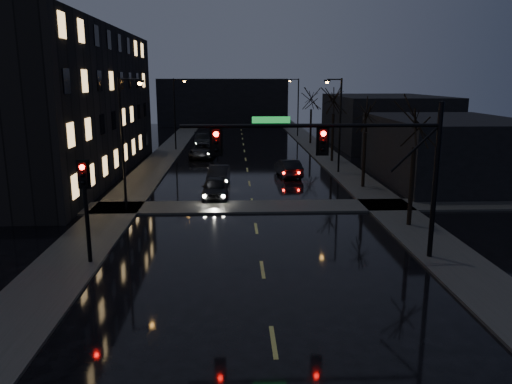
{
  "coord_description": "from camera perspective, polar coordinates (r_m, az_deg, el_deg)",
  "views": [
    {
      "loc": [
        -1.15,
        -11.92,
        7.91
      ],
      "look_at": [
        -0.24,
        8.84,
        3.2
      ],
      "focal_mm": 35.0,
      "sensor_mm": 36.0,
      "label": 1
    }
  ],
  "objects": [
    {
      "name": "commercial_right_near",
      "position": [
        41.77,
        21.06,
        4.47
      ],
      "size": [
        10.0,
        14.0,
        5.0
      ],
      "primitive_type": "cube",
      "color": "black",
      "rests_on": "ground"
    },
    {
      "name": "tree_far",
      "position": [
        62.68,
        6.36,
        10.99
      ],
      "size": [
        3.43,
        3.43,
        7.88
      ],
      "color": "black",
      "rests_on": "ground"
    },
    {
      "name": "streetlight_l_far",
      "position": [
        57.37,
        -9.08,
        9.47
      ],
      "size": [
        1.53,
        0.28,
        8.0
      ],
      "color": "black",
      "rests_on": "ground"
    },
    {
      "name": "lead_car",
      "position": [
        41.56,
        3.71,
        2.77
      ],
      "size": [
        2.07,
        4.51,
        1.43
      ],
      "primitive_type": "imported",
      "rotation": [
        0.0,
        0.0,
        3.27
      ],
      "color": "black",
      "rests_on": "ground"
    },
    {
      "name": "far_block",
      "position": [
        90.03,
        -3.76,
        10.24
      ],
      "size": [
        22.0,
        10.0,
        8.0
      ],
      "primitive_type": "cube",
      "color": "black",
      "rests_on": "ground"
    },
    {
      "name": "oncoming_car_c",
      "position": [
        51.86,
        -6.04,
        4.75
      ],
      "size": [
        2.98,
        5.58,
        1.49
      ],
      "primitive_type": "imported",
      "rotation": [
        0.0,
        0.0,
        -0.1
      ],
      "color": "black",
      "rests_on": "ground"
    },
    {
      "name": "oncoming_car_a",
      "position": [
        33.91,
        -4.71,
        0.49
      ],
      "size": [
        1.74,
        4.27,
        1.45
      ],
      "primitive_type": "imported",
      "rotation": [
        0.0,
        0.0,
        0.0
      ],
      "color": "black",
      "rests_on": "ground"
    },
    {
      "name": "sidewalk_cross",
      "position": [
        31.44,
        -0.34,
        -1.69
      ],
      "size": [
        40.0,
        3.0,
        0.12
      ],
      "primitive_type": "cube",
      "color": "#2D2D2B",
      "rests_on": "ground"
    },
    {
      "name": "apartment_block",
      "position": [
        44.68,
        -22.93,
        9.32
      ],
      "size": [
        12.0,
        30.0,
        12.0
      ],
      "primitive_type": "cube",
      "color": "black",
      "rests_on": "ground"
    },
    {
      "name": "tree_mid_a",
      "position": [
        37.23,
        12.51,
        9.26
      ],
      "size": [
        3.3,
        3.3,
        7.58
      ],
      "color": "black",
      "rests_on": "ground"
    },
    {
      "name": "sidewalk_right",
      "position": [
        48.54,
        8.99,
        3.3
      ],
      "size": [
        3.0,
        140.0,
        0.12
      ],
      "primitive_type": "cube",
      "color": "#2D2D2B",
      "rests_on": "ground"
    },
    {
      "name": "streetlight_r_far",
      "position": [
        70.54,
        4.66,
        10.17
      ],
      "size": [
        1.53,
        0.28,
        8.0
      ],
      "color": "black",
      "rests_on": "ground"
    },
    {
      "name": "tree_near",
      "position": [
        27.68,
        17.88,
        8.66
      ],
      "size": [
        3.52,
        3.52,
        8.08
      ],
      "color": "black",
      "rests_on": "ground"
    },
    {
      "name": "oncoming_car_b",
      "position": [
        38.5,
        -4.3,
        1.95
      ],
      "size": [
        1.75,
        4.39,
        1.42
      ],
      "primitive_type": "imported",
      "rotation": [
        0.0,
        0.0,
        -0.06
      ],
      "color": "black",
      "rests_on": "ground"
    },
    {
      "name": "tree_mid_b",
      "position": [
        48.88,
        8.91,
        11.09
      ],
      "size": [
        3.74,
        3.74,
        8.59
      ],
      "color": "black",
      "rests_on": "ground"
    },
    {
      "name": "streetlight_r_mid",
      "position": [
        42.94,
        9.32,
        8.41
      ],
      "size": [
        1.53,
        0.28,
        8.0
      ],
      "color": "black",
      "rests_on": "ground"
    },
    {
      "name": "oncoming_car_d",
      "position": [
        60.77,
        -6.14,
        5.94
      ],
      "size": [
        2.65,
        5.52,
        1.55
      ],
      "primitive_type": "imported",
      "rotation": [
        0.0,
        0.0,
        0.09
      ],
      "color": "black",
      "rests_on": "ground"
    },
    {
      "name": "sidewalk_left",
      "position": [
        48.14,
        -11.29,
        3.13
      ],
      "size": [
        3.0,
        140.0,
        0.12
      ],
      "primitive_type": "cube",
      "color": "#2D2D2B",
      "rests_on": "ground"
    },
    {
      "name": "signal_pole_left",
      "position": [
        22.4,
        -18.92,
        -0.56
      ],
      "size": [
        0.35,
        0.41,
        4.53
      ],
      "color": "black",
      "rests_on": "ground"
    },
    {
      "name": "signal_mast",
      "position": [
        21.72,
        10.84,
        4.49
      ],
      "size": [
        11.11,
        0.41,
        7.0
      ],
      "color": "black",
      "rests_on": "ground"
    },
    {
      "name": "commercial_right_far",
      "position": [
        62.81,
        14.42,
        7.88
      ],
      "size": [
        12.0,
        18.0,
        6.0
      ],
      "primitive_type": "cube",
      "color": "black",
      "rests_on": "ground"
    },
    {
      "name": "streetlight_l_near",
      "position": [
        30.77,
        -14.67,
        6.5
      ],
      "size": [
        1.53,
        0.28,
        8.0
      ],
      "color": "black",
      "rests_on": "ground"
    },
    {
      "name": "ground",
      "position": [
        14.35,
        2.68,
        -20.68
      ],
      "size": [
        160.0,
        160.0,
        0.0
      ],
      "primitive_type": "plane",
      "color": "black",
      "rests_on": "ground"
    }
  ]
}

